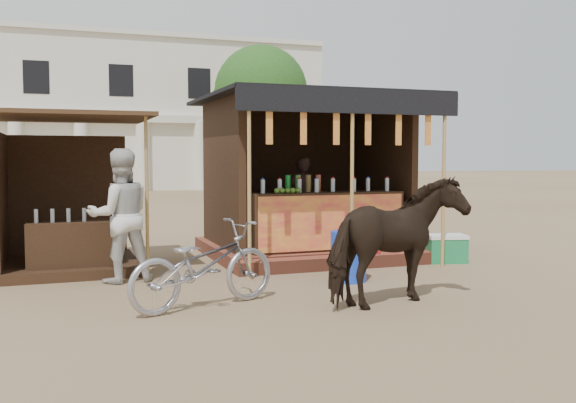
{
  "coord_description": "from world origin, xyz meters",
  "views": [
    {
      "loc": [
        -3.15,
        -7.14,
        1.75
      ],
      "look_at": [
        0.0,
        1.6,
        1.1
      ],
      "focal_mm": 40.0,
      "sensor_mm": 36.0,
      "label": 1
    }
  ],
  "objects": [
    {
      "name": "ground",
      "position": [
        0.0,
        0.0,
        0.0
      ],
      "size": [
        120.0,
        120.0,
        0.0
      ],
      "primitive_type": "plane",
      "color": "#846B4C",
      "rests_on": "ground"
    },
    {
      "name": "main_stall",
      "position": [
        1.0,
        3.36,
        1.02
      ],
      "size": [
        3.6,
        3.61,
        2.78
      ],
      "color": "brown",
      "rests_on": "ground"
    },
    {
      "name": "secondary_stall",
      "position": [
        -3.17,
        3.24,
        0.85
      ],
      "size": [
        2.4,
        2.4,
        2.38
      ],
      "color": "#331E12",
      "rests_on": "ground"
    },
    {
      "name": "cow",
      "position": [
        0.58,
        -0.55,
        0.76
      ],
      "size": [
        1.96,
        1.34,
        1.52
      ],
      "primitive_type": "imported",
      "rotation": [
        0.0,
        0.0,
        1.89
      ],
      "color": "black",
      "rests_on": "ground"
    },
    {
      "name": "motorbike",
      "position": [
        -1.58,
        0.1,
        0.5
      ],
      "size": [
        2.02,
        1.26,
        1.0
      ],
      "primitive_type": "imported",
      "rotation": [
        0.0,
        0.0,
        1.91
      ],
      "color": "#9D9CA4",
      "rests_on": "ground"
    },
    {
      "name": "bystander",
      "position": [
        -2.34,
        2.0,
        0.93
      ],
      "size": [
        0.99,
        0.81,
        1.86
      ],
      "primitive_type": "imported",
      "rotation": [
        0.0,
        0.0,
        3.27
      ],
      "color": "beige",
      "rests_on": "ground"
    },
    {
      "name": "blue_barrel",
      "position": [
        0.68,
        0.97,
        0.35
      ],
      "size": [
        0.56,
        0.56,
        0.71
      ],
      "primitive_type": "cylinder",
      "rotation": [
        0.0,
        0.0,
        0.12
      ],
      "color": "blue",
      "rests_on": "ground"
    },
    {
      "name": "red_crate",
      "position": [
        1.41,
        2.0,
        0.15
      ],
      "size": [
        0.52,
        0.47,
        0.31
      ],
      "primitive_type": "cube",
      "rotation": [
        0.0,
        0.0,
        0.26
      ],
      "color": "maroon",
      "rests_on": "ground"
    },
    {
      "name": "cooler",
      "position": [
        2.9,
        1.9,
        0.23
      ],
      "size": [
        0.73,
        0.59,
        0.46
      ],
      "color": "#1C8048",
      "rests_on": "ground"
    },
    {
      "name": "background_building",
      "position": [
        -2.0,
        29.94,
        3.98
      ],
      "size": [
        26.0,
        7.45,
        8.18
      ],
      "color": "silver",
      "rests_on": "ground"
    },
    {
      "name": "tree",
      "position": [
        5.81,
        22.14,
        4.63
      ],
      "size": [
        4.5,
        4.4,
        7.0
      ],
      "color": "#382314",
      "rests_on": "ground"
    }
  ]
}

